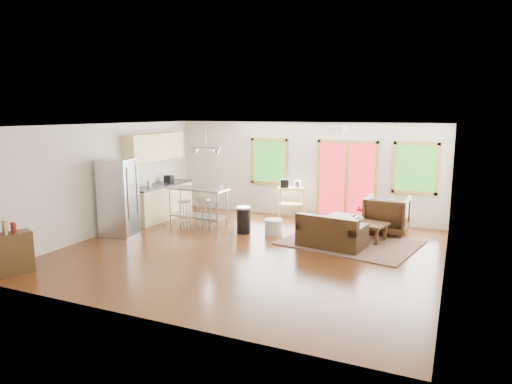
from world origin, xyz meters
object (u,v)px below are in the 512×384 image
at_px(rug, 350,242).
at_px(coffee_table, 362,224).
at_px(island, 198,200).
at_px(loveseat, 331,234).
at_px(ottoman, 340,222).
at_px(armchair, 387,213).
at_px(kitchen_cart, 290,192).
at_px(refrigerator, 119,197).

relative_size(rug, coffee_table, 2.32).
distance_m(rug, island, 3.96).
bearing_deg(rug, coffee_table, 60.01).
distance_m(loveseat, island, 3.65).
xyz_separation_m(coffee_table, island, (-4.09, -0.31, 0.30)).
bearing_deg(ottoman, armchair, 6.02).
height_order(ottoman, island, island).
distance_m(loveseat, kitchen_cart, 2.85).
relative_size(coffee_table, armchair, 1.20).
distance_m(rug, armchair, 1.42).
xyz_separation_m(armchair, island, (-4.50, -1.17, 0.17)).
xyz_separation_m(loveseat, coffee_table, (0.49, 0.83, 0.08)).
height_order(loveseat, ottoman, loveseat).
bearing_deg(armchair, coffee_table, 66.03).
bearing_deg(refrigerator, island, 39.94).
bearing_deg(coffee_table, refrigerator, -161.04).
relative_size(ottoman, island, 0.36).
distance_m(coffee_table, island, 4.11).
height_order(refrigerator, island, refrigerator).
relative_size(loveseat, kitchen_cart, 1.36).
xyz_separation_m(island, kitchen_cart, (1.87, 1.70, 0.07)).
xyz_separation_m(ottoman, island, (-3.42, -1.06, 0.48)).
relative_size(loveseat, refrigerator, 0.82).
height_order(rug, armchair, armchair).
xyz_separation_m(coffee_table, armchair, (0.41, 0.86, 0.13)).
distance_m(rug, kitchen_cart, 2.76).
bearing_deg(rug, island, 179.75).
xyz_separation_m(rug, island, (-3.90, 0.02, 0.66)).
height_order(armchair, refrigerator, refrigerator).
distance_m(armchair, refrigerator, 6.34).
distance_m(island, kitchen_cart, 2.52).
bearing_deg(island, rug, -0.25).
xyz_separation_m(loveseat, kitchen_cart, (-1.73, 2.22, 0.45)).
relative_size(armchair, island, 0.64).
bearing_deg(kitchen_cart, refrigerator, -133.87).
height_order(loveseat, kitchen_cart, kitchen_cart).
bearing_deg(ottoman, rug, -65.84).
xyz_separation_m(coffee_table, kitchen_cart, (-2.22, 1.39, 0.37)).
bearing_deg(ottoman, refrigerator, -150.99).
bearing_deg(refrigerator, loveseat, 0.50).
bearing_deg(coffee_table, kitchen_cart, 147.99).
relative_size(armchair, refrigerator, 0.55).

